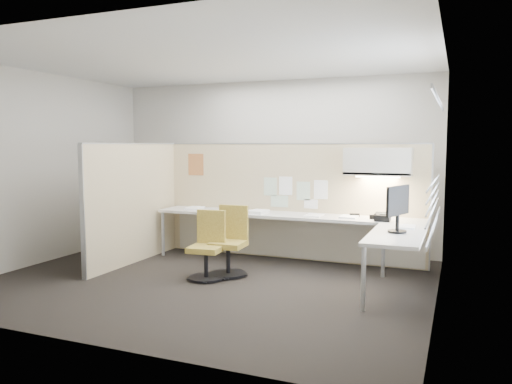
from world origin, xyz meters
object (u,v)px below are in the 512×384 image
at_px(chair_left, 230,243).
at_px(monitor, 398,206).
at_px(phone, 382,217).
at_px(chair_right, 208,248).
at_px(desk, 304,225).

bearing_deg(chair_left, monitor, -5.55).
xyz_separation_m(chair_left, monitor, (2.17, -0.08, 0.62)).
distance_m(chair_left, monitor, 2.26).
xyz_separation_m(monitor, phone, (-0.29, 0.84, -0.26)).
relative_size(chair_left, chair_right, 1.05).
bearing_deg(desk, chair_left, -136.35).
distance_m(desk, phone, 1.10).
bearing_deg(chair_left, desk, 40.29).
bearing_deg(chair_right, phone, 21.17).
height_order(chair_left, monitor, monitor).
relative_size(desk, chair_right, 4.59).
xyz_separation_m(chair_right, phone, (2.07, 1.04, 0.37)).
bearing_deg(phone, chair_right, -152.70).
distance_m(desk, chair_left, 1.12).
bearing_deg(chair_right, chair_left, 51.79).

